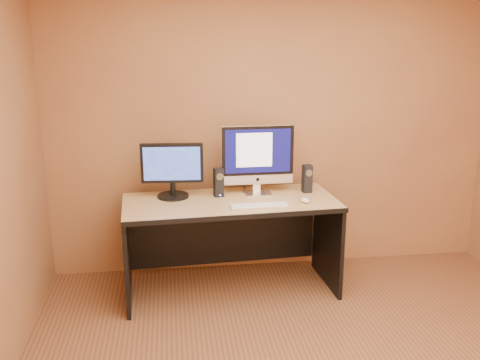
# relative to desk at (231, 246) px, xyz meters

# --- Properties ---
(walls) EXTENTS (4.00, 4.00, 2.60)m
(walls) POSITION_rel_desk_xyz_m (0.45, -1.49, 0.90)
(walls) COLOR olive
(walls) RESTS_ON ground
(desk) EXTENTS (1.78, 0.86, 0.80)m
(desk) POSITION_rel_desk_xyz_m (0.00, 0.00, 0.00)
(desk) COLOR tan
(desk) RESTS_ON ground
(imac) EXTENTS (0.62, 0.24, 0.60)m
(imac) POSITION_rel_desk_xyz_m (0.25, 0.16, 0.70)
(imac) COLOR silver
(imac) RESTS_ON desk
(second_monitor) EXTENTS (0.54, 0.30, 0.46)m
(second_monitor) POSITION_rel_desk_xyz_m (-0.46, 0.15, 0.63)
(second_monitor) COLOR black
(second_monitor) RESTS_ON desk
(speaker_left) EXTENTS (0.09, 0.09, 0.24)m
(speaker_left) POSITION_rel_desk_xyz_m (-0.08, 0.13, 0.52)
(speaker_left) COLOR black
(speaker_left) RESTS_ON desk
(speaker_right) EXTENTS (0.08, 0.08, 0.24)m
(speaker_right) POSITION_rel_desk_xyz_m (0.68, 0.15, 0.52)
(speaker_right) COLOR black
(speaker_right) RESTS_ON desk
(keyboard) EXTENTS (0.47, 0.14, 0.02)m
(keyboard) POSITION_rel_desk_xyz_m (0.21, -0.20, 0.41)
(keyboard) COLOR silver
(keyboard) RESTS_ON desk
(mouse) EXTENTS (0.07, 0.11, 0.04)m
(mouse) POSITION_rel_desk_xyz_m (0.59, -0.12, 0.42)
(mouse) COLOR white
(mouse) RESTS_ON desk
(cable_a) EXTENTS (0.11, 0.22, 0.01)m
(cable_a) POSITION_rel_desk_xyz_m (0.31, 0.29, 0.41)
(cable_a) COLOR black
(cable_a) RESTS_ON desk
(cable_b) EXTENTS (0.04, 0.19, 0.01)m
(cable_b) POSITION_rel_desk_xyz_m (0.16, 0.30, 0.41)
(cable_b) COLOR black
(cable_b) RESTS_ON desk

